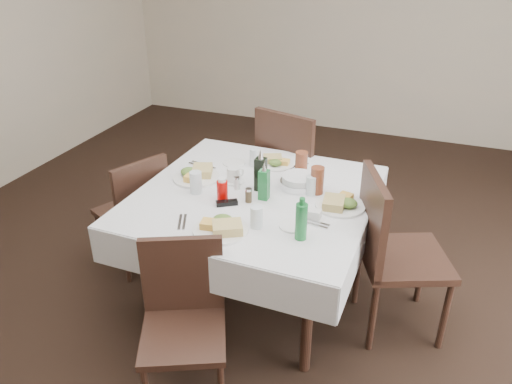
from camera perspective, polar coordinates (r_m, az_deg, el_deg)
ground_plane at (r=3.24m, az=1.71°, el=-14.19°), size 7.00×7.00×0.00m
room_shell at (r=2.45m, az=2.30°, el=17.05°), size 6.04×7.04×2.80m
dining_table at (r=3.04m, az=-0.14°, el=-1.44°), size 1.40×1.40×0.76m
chair_north at (r=3.79m, az=4.10°, el=3.07°), size 0.60×0.60×1.03m
chair_south at (r=2.56m, az=-8.28°, el=-13.40°), size 0.54×0.54×0.86m
chair_east at (r=2.95m, az=14.99°, el=-5.97°), size 0.62×0.62×1.01m
chair_west at (r=3.51m, az=-13.51°, el=-1.66°), size 0.54×0.54×0.86m
meal_north at (r=3.37m, az=2.29°, el=3.45°), size 0.24×0.24×0.05m
meal_south at (r=2.63m, az=-3.91°, el=-4.00°), size 0.29×0.29×0.06m
meal_east at (r=2.88m, az=9.58°, el=-1.30°), size 0.29×0.29×0.06m
meal_west at (r=3.20m, az=-6.81°, el=2.01°), size 0.30×0.30×0.07m
side_plate_a at (r=3.39m, az=-2.54°, el=3.35°), size 0.15×0.15×0.01m
side_plate_b at (r=2.67m, az=4.22°, el=-3.87°), size 0.15×0.15×0.01m
water_n at (r=3.33m, az=-0.15°, el=3.99°), size 0.07×0.07×0.12m
water_s at (r=2.64m, az=0.05°, el=-2.88°), size 0.07×0.07×0.12m
water_e at (r=2.98m, az=6.34°, el=0.77°), size 0.06×0.06×0.12m
water_w at (r=3.00m, az=-6.88°, el=1.10°), size 0.07×0.07×0.14m
iced_tea_a at (r=3.19m, az=5.20°, el=3.18°), size 0.08×0.08×0.17m
iced_tea_b at (r=2.99m, az=7.00°, el=1.34°), size 0.08×0.08×0.17m
bread_basket at (r=3.07m, az=4.90°, el=1.21°), size 0.23×0.23×0.08m
oil_cruet_dark at (r=2.99m, az=0.53°, el=2.22°), size 0.06×0.06×0.26m
oil_cruet_green at (r=2.89m, az=0.92°, el=0.98°), size 0.06×0.06×0.23m
ketchup_bottle at (r=2.91m, az=-3.88°, el=0.27°), size 0.06×0.06×0.14m
salt_shaker at (r=3.03m, az=-2.21°, el=1.03°), size 0.04×0.04×0.08m
pepper_shaker at (r=2.89m, az=-0.86°, el=-0.37°), size 0.04×0.04×0.09m
coffee_mug at (r=3.12m, az=-2.55°, el=1.91°), size 0.13×0.13×0.10m
sunglasses at (r=2.87m, az=-3.35°, el=-1.25°), size 0.13×0.10×0.03m
green_bottle at (r=2.53m, az=5.20°, el=-3.31°), size 0.06×0.06×0.23m
sugar_caddy at (r=2.76m, az=6.46°, el=-2.46°), size 0.10×0.05×0.05m
cutlery_n at (r=3.33m, az=4.65°, el=2.80°), size 0.12×0.21×0.01m
cutlery_s at (r=2.73m, az=-8.43°, el=-3.43°), size 0.10×0.16×0.01m
cutlery_e at (r=2.71m, az=6.35°, el=-3.50°), size 0.20×0.08×0.01m
cutlery_w at (r=3.36m, az=-6.20°, el=2.99°), size 0.21×0.10×0.01m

